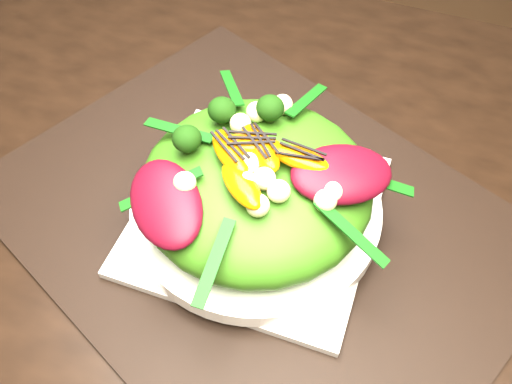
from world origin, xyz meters
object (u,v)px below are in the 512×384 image
(dining_table, at_px, (437,292))
(orange_segment, at_px, (251,126))
(placemat, at_px, (256,218))
(salad_bowl, at_px, (256,206))
(lettuce_mound, at_px, (256,185))
(plate_base, at_px, (256,214))

(dining_table, bearing_deg, orange_segment, 169.96)
(placemat, relative_size, orange_segment, 8.81)
(salad_bowl, relative_size, lettuce_mound, 1.12)
(plate_base, relative_size, orange_segment, 3.93)
(lettuce_mound, relative_size, orange_segment, 3.77)
(dining_table, xyz_separation_m, lettuce_mound, (-0.20, 0.01, 0.08))
(dining_table, relative_size, orange_segment, 26.29)
(salad_bowl, relative_size, orange_segment, 4.21)
(plate_base, distance_m, salad_bowl, 0.01)
(dining_table, height_order, plate_base, dining_table)
(dining_table, relative_size, salad_bowl, 6.25)
(placemat, bearing_deg, salad_bowl, 90.00)
(placemat, distance_m, orange_segment, 0.11)
(dining_table, height_order, lettuce_mound, dining_table)
(orange_segment, bearing_deg, dining_table, -10.04)
(lettuce_mound, bearing_deg, placemat, -90.00)
(plate_base, height_order, salad_bowl, salad_bowl)
(dining_table, distance_m, lettuce_mound, 0.21)
(placemat, height_order, orange_segment, orange_segment)
(plate_base, distance_m, orange_segment, 0.10)
(placemat, distance_m, plate_base, 0.01)
(lettuce_mound, distance_m, orange_segment, 0.06)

